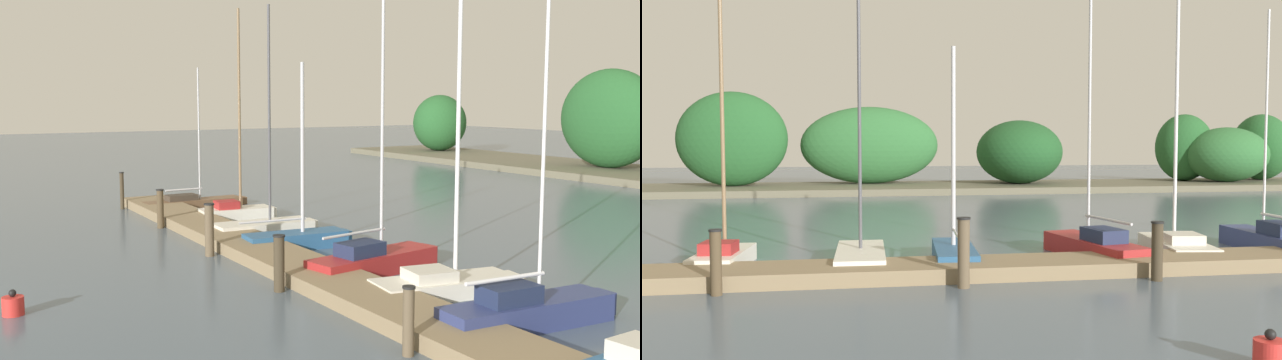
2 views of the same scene
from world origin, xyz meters
TOP-DOWN VIEW (x-y plane):
  - dock_pier at (0.00, 10.61)m, footprint 26.52×1.80m
  - far_shore at (2.30, 38.32)m, footprint 67.22×8.00m
  - sailboat_1 at (-7.65, 12.62)m, footprint 1.28×2.97m
  - sailboat_2 at (-4.24, 12.26)m, footprint 1.28×3.56m
  - sailboat_3 at (-1.84, 12.21)m, footprint 1.24×3.63m
  - sailboat_4 at (2.01, 12.43)m, footprint 1.76×4.24m
  - sailboat_5 at (4.63, 12.73)m, footprint 1.73×3.82m
  - sailboat_6 at (7.36, 12.58)m, footprint 1.08×4.21m
  - mooring_piling_1 at (-7.23, 9.52)m, footprint 0.27×0.27m
  - mooring_piling_2 at (-2.06, 9.36)m, footprint 0.30×0.30m
  - mooring_piling_3 at (2.44, 9.39)m, footprint 0.30×0.30m
  - channel_buoy_0 at (1.36, 3.63)m, footprint 0.45×0.45m

SIDE VIEW (x-z plane):
  - dock_pier at x=0.00m, z-range 0.00..0.35m
  - channel_buoy_0 at x=1.36m, z-range -0.07..0.49m
  - sailboat_2 at x=-4.24m, z-range -3.46..4.12m
  - sailboat_5 at x=4.63m, z-range -3.33..4.03m
  - sailboat_3 at x=-1.84m, z-range -2.46..3.17m
  - sailboat_6 at x=7.36m, z-range -3.09..3.86m
  - sailboat_4 at x=2.01m, z-range -3.64..4.44m
  - sailboat_1 at x=-7.65m, z-range -3.49..4.35m
  - mooring_piling_3 at x=2.44m, z-range 0.01..1.37m
  - mooring_piling_1 at x=-7.23m, z-range 0.01..1.38m
  - mooring_piling_2 at x=-2.06m, z-range 0.01..1.55m
  - far_shore at x=2.30m, z-range -0.93..5.33m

